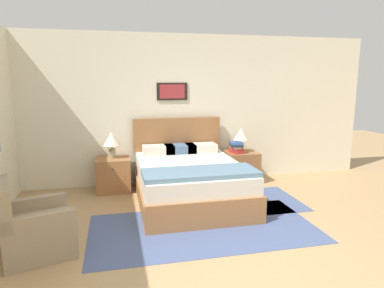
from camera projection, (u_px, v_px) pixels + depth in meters
The scene contains 15 objects.
ground_plane at pixel (225, 274), 3.25m from camera, with size 16.00×16.00×0.00m, color tan.
wall_back at pixel (170, 110), 6.02m from camera, with size 7.45×0.09×2.60m.
area_rug_main at pixel (204, 228), 4.24m from camera, with size 2.78×1.45×0.01m.
area_rug_bedside at pixel (269, 200), 5.25m from camera, with size 0.85×1.15×0.01m.
bed at pixel (189, 180), 5.17m from camera, with size 1.54×2.08×1.17m.
armchair at pixel (33, 229), 3.57m from camera, with size 0.85×0.84×0.82m.
nightstand_near_window at pixel (113, 174), 5.66m from camera, with size 0.55×0.54×0.55m.
nightstand_by_door at pixel (241, 167), 6.16m from camera, with size 0.55×0.54×0.55m.
table_lamp_near_window at pixel (112, 140), 5.57m from camera, with size 0.27×0.27×0.43m.
table_lamp_by_door at pixel (241, 135), 6.06m from camera, with size 0.27×0.27×0.43m.
book_thick_bottom at pixel (236, 152), 6.03m from camera, with size 0.21×0.29×0.04m.
book_hardcover_middle at pixel (236, 149), 6.02m from camera, with size 0.20×0.22×0.04m.
book_novel_upper at pixel (236, 147), 6.01m from camera, with size 0.16×0.23×0.04m.
book_slim_near_top at pixel (236, 145), 6.00m from camera, with size 0.25×0.31×0.04m.
book_paperback_top at pixel (236, 143), 6.00m from camera, with size 0.25×0.30×0.04m.
Camera 1 is at (-0.96, -2.82, 1.81)m, focal length 32.00 mm.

